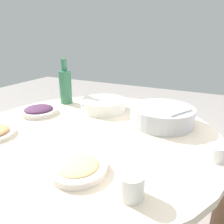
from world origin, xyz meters
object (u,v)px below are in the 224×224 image
object	(u,v)px
dish_eggplant	(39,110)
tea_cup_far	(131,185)
soup_bowl	(103,105)
green_bottle	(65,86)
tea_cup_near	(216,153)
round_dining_table	(92,151)
rice_bowl	(162,115)
dish_noodles	(78,167)

from	to	relation	value
dish_eggplant	tea_cup_far	xyz separation A→B (m)	(-0.38, -0.71, 0.02)
tea_cup_far	soup_bowl	bearing A→B (deg)	34.40
dish_eggplant	green_bottle	size ratio (longest dim) A/B	0.72
tea_cup_near	tea_cup_far	distance (m)	0.37
round_dining_table	tea_cup_far	world-z (taller)	tea_cup_far
green_bottle	tea_cup_far	distance (m)	0.93
dish_eggplant	round_dining_table	bearing A→B (deg)	-99.14
round_dining_table	rice_bowl	xyz separation A→B (m)	(0.22, -0.28, 0.16)
rice_bowl	tea_cup_near	bearing A→B (deg)	-133.79
green_bottle	tea_cup_far	xyz separation A→B (m)	(-0.62, -0.69, -0.08)
tea_cup_far	green_bottle	bearing A→B (deg)	48.36
dish_noodles	dish_eggplant	distance (m)	0.62
dish_eggplant	tea_cup_near	xyz separation A→B (m)	(-0.08, -0.91, 0.01)
tea_cup_near	round_dining_table	bearing A→B (deg)	87.99
tea_cup_near	tea_cup_far	world-z (taller)	tea_cup_far
green_bottle	tea_cup_near	bearing A→B (deg)	-109.29
rice_bowl	dish_eggplant	size ratio (longest dim) A/B	1.54
green_bottle	round_dining_table	bearing A→B (deg)	-128.76
rice_bowl	tea_cup_near	distance (m)	0.35
round_dining_table	dish_eggplant	size ratio (longest dim) A/B	5.78
tea_cup_near	rice_bowl	bearing A→B (deg)	46.21
rice_bowl	tea_cup_far	xyz separation A→B (m)	(-0.55, -0.05, -0.01)
soup_bowl	green_bottle	xyz separation A→B (m)	(0.02, 0.29, 0.08)
dish_noodles	tea_cup_far	size ratio (longest dim) A/B	2.57
green_bottle	tea_cup_near	world-z (taller)	green_bottle
dish_noodles	tea_cup_far	distance (m)	0.20
dish_noodles	green_bottle	bearing A→B (deg)	40.34
green_bottle	tea_cup_near	xyz separation A→B (m)	(-0.31, -0.90, -0.09)
soup_bowl	tea_cup_far	size ratio (longest dim) A/B	3.53
rice_bowl	tea_cup_near	size ratio (longest dim) A/B	5.03
dish_noodles	green_bottle	xyz separation A→B (m)	(0.59, 0.50, 0.10)
soup_bowl	green_bottle	world-z (taller)	green_bottle
rice_bowl	green_bottle	bearing A→B (deg)	83.69
green_bottle	dish_eggplant	bearing A→B (deg)	176.75
rice_bowl	tea_cup_far	bearing A→B (deg)	-174.83
round_dining_table	dish_noodles	xyz separation A→B (m)	(-0.29, -0.13, 0.13)
rice_bowl	soup_bowl	size ratio (longest dim) A/B	1.19
green_bottle	tea_cup_far	bearing A→B (deg)	-131.64
round_dining_table	soup_bowl	bearing A→B (deg)	16.53
soup_bowl	dish_noodles	world-z (taller)	soup_bowl
soup_bowl	tea_cup_far	distance (m)	0.72
round_dining_table	dish_eggplant	distance (m)	0.41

